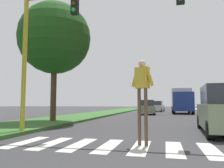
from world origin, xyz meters
TOP-DOWN VIEW (x-y plane):
  - ground_plane at (0.00, 30.00)m, footprint 140.00×140.00m
  - crosswalk at (0.00, 7.64)m, footprint 7.65×2.20m
  - median_strip at (-6.61, 28.00)m, footprint 4.07×64.00m
  - tree_mid at (-6.14, 14.06)m, footprint 4.60×4.60m
  - traffic_light_gantry at (-2.81, 9.22)m, footprint 7.34×0.30m
  - pedestrian_performer at (0.05, 7.87)m, footprint 0.71×0.39m
  - sedan_midblock at (-1.35, 26.83)m, footprint 2.09×4.19m
  - sedan_distant at (-0.55, 36.62)m, footprint 2.21×4.55m
  - truck_box_delivery at (2.71, 30.58)m, footprint 2.40×6.20m

SIDE VIEW (x-z plane):
  - ground_plane at x=0.00m, z-range 0.00..0.00m
  - crosswalk at x=0.00m, z-range 0.00..0.01m
  - median_strip at x=-6.61m, z-range 0.00..0.15m
  - sedan_midblock at x=-1.35m, z-range -0.06..1.57m
  - sedan_distant at x=-0.55m, z-range -0.05..1.57m
  - truck_box_delivery at x=2.71m, z-range 0.08..3.18m
  - pedestrian_performer at x=0.05m, z-range 0.42..2.91m
  - traffic_light_gantry at x=-2.81m, z-range 1.30..7.30m
  - tree_mid at x=-6.14m, z-range 1.61..9.17m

